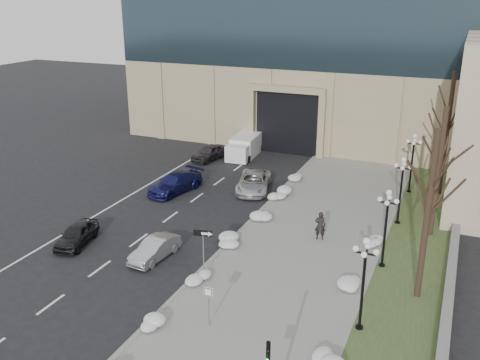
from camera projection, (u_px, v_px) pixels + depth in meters
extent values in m
cube|color=gray|center=(308.00, 241.00, 33.73)|extent=(9.00, 40.00, 0.12)
cube|color=gray|center=(243.00, 229.00, 35.39)|extent=(0.30, 40.00, 0.14)
cube|color=#354623|center=(415.00, 261.00, 31.33)|extent=(4.00, 40.00, 0.10)
cube|color=gray|center=(454.00, 248.00, 32.22)|extent=(0.50, 30.00, 0.70)
cube|color=tan|center=(333.00, 96.00, 58.68)|extent=(40.00, 20.00, 8.00)
cube|color=black|center=(290.00, 121.00, 51.97)|extent=(6.00, 2.50, 6.00)
cube|color=tan|center=(287.00, 89.00, 49.64)|extent=(7.50, 0.60, 0.60)
cube|color=tan|center=(251.00, 121.00, 52.05)|extent=(0.60, 0.60, 6.00)
cube|color=tan|center=(321.00, 127.00, 49.46)|extent=(0.60, 0.60, 6.00)
imported|color=black|center=(77.00, 234.00, 33.28)|extent=(2.36, 4.12, 1.32)
imported|color=#9FA1A7|center=(155.00, 249.00, 31.49)|extent=(1.64, 3.85, 1.23)
imported|color=#171951|center=(175.00, 183.00, 41.86)|extent=(3.16, 5.40, 1.47)
imported|color=silver|center=(254.00, 182.00, 42.16)|extent=(3.60, 5.61, 1.44)
imported|color=#323137|center=(209.00, 153.00, 49.77)|extent=(2.38, 4.37, 1.41)
imported|color=black|center=(320.00, 226.00, 33.56)|extent=(0.77, 0.60, 1.87)
cube|color=silver|center=(247.00, 144.00, 51.56)|extent=(2.50, 4.96, 1.92)
cube|color=silver|center=(238.00, 153.00, 49.02)|extent=(2.14, 1.70, 1.54)
cylinder|color=black|center=(229.00, 157.00, 49.65)|extent=(0.29, 0.69, 0.67)
cylinder|color=black|center=(248.00, 159.00, 49.08)|extent=(0.29, 0.69, 0.67)
cylinder|color=black|center=(242.00, 146.00, 53.34)|extent=(0.29, 0.69, 0.67)
cylinder|color=black|center=(261.00, 147.00, 52.77)|extent=(0.29, 0.69, 0.67)
cylinder|color=slate|center=(203.00, 255.00, 29.09)|extent=(0.07, 0.07, 2.82)
cube|color=black|center=(203.00, 233.00, 28.65)|extent=(1.02, 0.26, 0.35)
cube|color=white|center=(206.00, 234.00, 28.60)|extent=(0.48, 0.12, 0.13)
cone|color=white|center=(211.00, 234.00, 28.54)|extent=(0.29, 0.33, 0.28)
cylinder|color=slate|center=(209.00, 308.00, 24.90)|extent=(0.06, 0.06, 2.10)
cube|color=white|center=(208.00, 292.00, 24.61)|extent=(0.46, 0.04, 0.46)
cube|color=black|center=(208.00, 292.00, 24.59)|extent=(0.40, 0.01, 0.40)
cube|color=white|center=(208.00, 292.00, 24.59)|extent=(0.34, 0.01, 0.34)
imported|color=black|center=(268.00, 359.00, 18.13)|extent=(0.25, 0.89, 0.18)
sphere|color=#19E533|center=(267.00, 360.00, 17.98)|extent=(0.12, 0.12, 0.12)
ellipsoid|color=silver|center=(148.00, 325.00, 24.92)|extent=(1.10, 1.60, 0.36)
ellipsoid|color=silver|center=(198.00, 277.00, 29.02)|extent=(1.10, 1.60, 0.36)
ellipsoid|color=silver|center=(231.00, 241.00, 33.19)|extent=(1.10, 1.60, 0.36)
ellipsoid|color=silver|center=(259.00, 217.00, 36.66)|extent=(1.10, 1.60, 0.36)
ellipsoid|color=silver|center=(284.00, 195.00, 40.68)|extent=(1.10, 1.60, 0.36)
ellipsoid|color=silver|center=(296.00, 178.00, 44.27)|extent=(1.10, 1.60, 0.36)
ellipsoid|color=silver|center=(352.00, 288.00, 28.02)|extent=(1.10, 1.60, 0.36)
ellipsoid|color=silver|center=(375.00, 242.00, 33.10)|extent=(1.10, 1.60, 0.36)
ellipsoid|color=silver|center=(276.00, 199.00, 39.95)|extent=(1.10, 1.60, 0.36)
cylinder|color=black|center=(359.00, 328.00, 25.01)|extent=(0.36, 0.36, 0.20)
cylinder|color=black|center=(362.00, 293.00, 24.37)|extent=(0.14, 0.14, 4.00)
cylinder|color=black|center=(366.00, 254.00, 23.70)|extent=(0.10, 0.90, 0.10)
cylinder|color=black|center=(366.00, 254.00, 23.70)|extent=(0.90, 0.10, 0.10)
sphere|color=silver|center=(367.00, 241.00, 23.50)|extent=(0.32, 0.32, 0.32)
sphere|color=silver|center=(376.00, 252.00, 23.48)|extent=(0.28, 0.28, 0.28)
sphere|color=silver|center=(356.00, 249.00, 23.81)|extent=(0.28, 0.28, 0.28)
sphere|color=silver|center=(368.00, 246.00, 24.04)|extent=(0.28, 0.28, 0.28)
sphere|color=silver|center=(364.00, 255.00, 23.26)|extent=(0.28, 0.28, 0.28)
cylinder|color=black|center=(382.00, 266.00, 30.64)|extent=(0.36, 0.36, 0.20)
cylinder|color=black|center=(385.00, 236.00, 30.00)|extent=(0.14, 0.14, 4.00)
cylinder|color=black|center=(388.00, 203.00, 29.33)|extent=(0.10, 0.90, 0.10)
cylinder|color=black|center=(388.00, 203.00, 29.33)|extent=(0.90, 0.10, 0.10)
sphere|color=silver|center=(389.00, 193.00, 29.13)|extent=(0.32, 0.32, 0.32)
sphere|color=silver|center=(397.00, 201.00, 29.11)|extent=(0.28, 0.28, 0.28)
sphere|color=silver|center=(380.00, 199.00, 29.44)|extent=(0.28, 0.28, 0.28)
sphere|color=silver|center=(389.00, 198.00, 29.67)|extent=(0.28, 0.28, 0.28)
sphere|color=silver|center=(387.00, 203.00, 28.89)|extent=(0.28, 0.28, 0.28)
cylinder|color=black|center=(397.00, 223.00, 36.27)|extent=(0.36, 0.36, 0.20)
cylinder|color=black|center=(400.00, 197.00, 35.63)|extent=(0.14, 0.14, 4.00)
cylinder|color=black|center=(403.00, 168.00, 34.96)|extent=(0.10, 0.90, 0.10)
cylinder|color=black|center=(403.00, 168.00, 34.96)|extent=(0.90, 0.10, 0.10)
sphere|color=silver|center=(404.00, 160.00, 34.75)|extent=(0.32, 0.32, 0.32)
sphere|color=silver|center=(410.00, 167.00, 34.74)|extent=(0.28, 0.28, 0.28)
sphere|color=silver|center=(396.00, 165.00, 35.07)|extent=(0.28, 0.28, 0.28)
sphere|color=silver|center=(404.00, 164.00, 35.30)|extent=(0.28, 0.28, 0.28)
sphere|color=silver|center=(402.00, 168.00, 34.52)|extent=(0.28, 0.28, 0.28)
cylinder|color=black|center=(409.00, 191.00, 41.90)|extent=(0.36, 0.36, 0.20)
cylinder|color=black|center=(411.00, 169.00, 41.26)|extent=(0.14, 0.14, 4.00)
cylinder|color=black|center=(414.00, 144.00, 40.58)|extent=(0.10, 0.90, 0.10)
cylinder|color=black|center=(414.00, 144.00, 40.58)|extent=(0.90, 0.10, 0.10)
sphere|color=silver|center=(415.00, 136.00, 40.38)|extent=(0.32, 0.32, 0.32)
sphere|color=silver|center=(420.00, 142.00, 40.37)|extent=(0.28, 0.28, 0.28)
sphere|color=silver|center=(408.00, 141.00, 40.70)|extent=(0.28, 0.28, 0.28)
sphere|color=silver|center=(415.00, 140.00, 40.92)|extent=(0.28, 0.28, 0.28)
sphere|color=silver|center=(414.00, 143.00, 40.14)|extent=(0.28, 0.28, 0.28)
cylinder|color=black|center=(427.00, 218.00, 26.18)|extent=(0.32, 0.32, 9.00)
cylinder|color=black|center=(438.00, 174.00, 33.19)|extent=(0.32, 0.32, 8.50)
cylinder|color=black|center=(446.00, 135.00, 39.95)|extent=(0.32, 0.32, 9.50)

